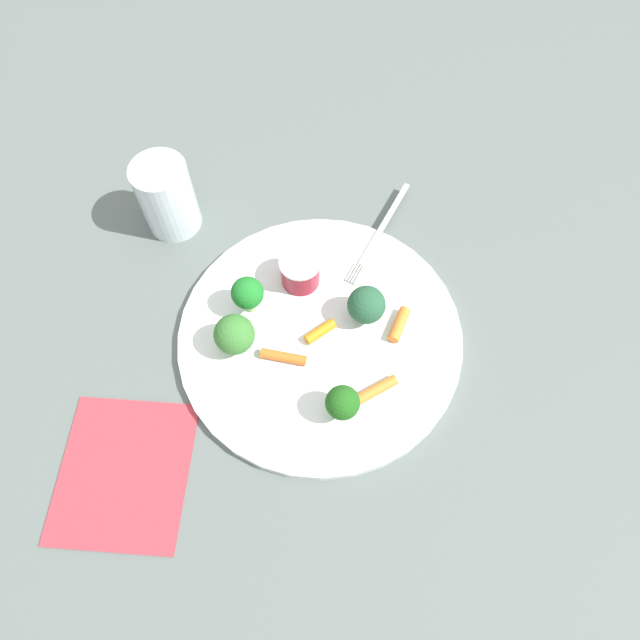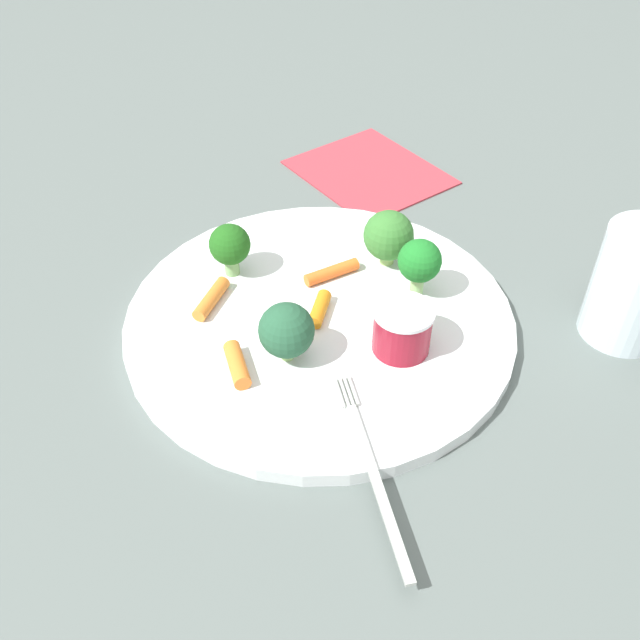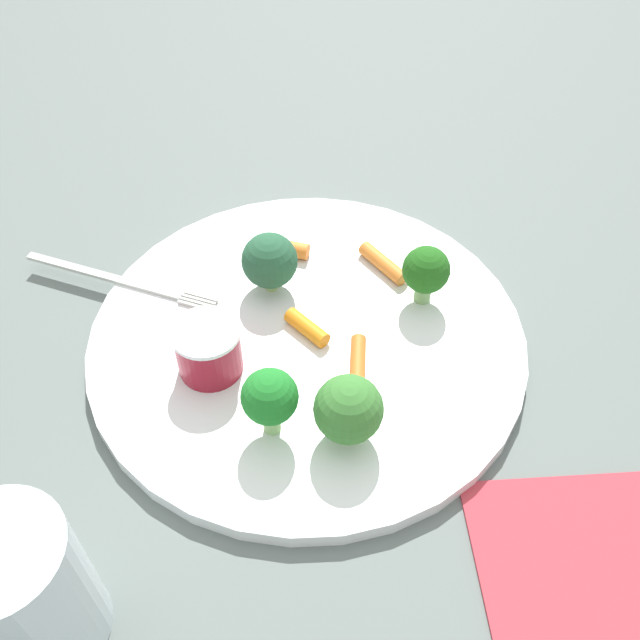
{
  "view_description": "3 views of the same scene",
  "coord_description": "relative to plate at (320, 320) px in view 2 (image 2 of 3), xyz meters",
  "views": [
    {
      "loc": [
        0.11,
        0.25,
        0.58
      ],
      "look_at": [
        -0.0,
        -0.01,
        0.03
      ],
      "focal_mm": 31.98,
      "sensor_mm": 36.0,
      "label": 1
    },
    {
      "loc": [
        -0.38,
        -0.19,
        0.39
      ],
      "look_at": [
        -0.02,
        -0.01,
        0.02
      ],
      "focal_mm": 39.86,
      "sensor_mm": 36.0,
      "label": 2
    },
    {
      "loc": [
        0.29,
        -0.16,
        0.39
      ],
      "look_at": [
        0.01,
        0.01,
        0.03
      ],
      "focal_mm": 39.6,
      "sensor_mm": 36.0,
      "label": 3
    }
  ],
  "objects": [
    {
      "name": "drinking_glass",
      "position": [
        0.1,
        -0.22,
        0.04
      ],
      "size": [
        0.07,
        0.07,
        0.09
      ],
      "primitive_type": "cylinder",
      "color": "silver",
      "rests_on": "ground_plane"
    },
    {
      "name": "broccoli_floret_1",
      "position": [
        0.06,
        -0.06,
        0.04
      ],
      "size": [
        0.04,
        0.04,
        0.05
      ],
      "color": "#8EBF73",
      "rests_on": "plate"
    },
    {
      "name": "broccoli_floret_3",
      "position": [
        0.09,
        -0.02,
        0.03
      ],
      "size": [
        0.04,
        0.04,
        0.05
      ],
      "color": "#99C068",
      "rests_on": "plate"
    },
    {
      "name": "broccoli_floret_0",
      "position": [
        -0.05,
        -0.0,
        0.03
      ],
      "size": [
        0.04,
        0.04,
        0.05
      ],
      "color": "#99C571",
      "rests_on": "plate"
    },
    {
      "name": "plate",
      "position": [
        0.0,
        0.0,
        0.0
      ],
      "size": [
        0.31,
        0.31,
        0.01
      ],
      "primitive_type": "cylinder",
      "color": "white",
      "rests_on": "ground_plane"
    },
    {
      "name": "napkin",
      "position": [
        0.24,
        0.06,
        -0.0
      ],
      "size": [
        0.18,
        0.19,
        0.0
      ],
      "primitive_type": "cube",
      "rotation": [
        0.0,
        0.0,
        -0.47
      ],
      "color": "#B03640",
      "rests_on": "ground_plane"
    },
    {
      "name": "carrot_stick_0",
      "position": [
        -0.0,
        0.0,
        0.01
      ],
      "size": [
        0.04,
        0.02,
        0.01
      ],
      "primitive_type": "cylinder",
      "rotation": [
        1.57,
        0.0,
        1.8
      ],
      "color": "orange",
      "rests_on": "plate"
    },
    {
      "name": "carrot_stick_2",
      "position": [
        -0.03,
        0.08,
        0.01
      ],
      "size": [
        0.05,
        0.02,
        0.01
      ],
      "primitive_type": "cylinder",
      "rotation": [
        1.57,
        0.0,
        4.83
      ],
      "color": "orange",
      "rests_on": "plate"
    },
    {
      "name": "fork",
      "position": [
        -0.12,
        -0.1,
        0.01
      ],
      "size": [
        0.13,
        0.11,
        0.0
      ],
      "color": "beige",
      "rests_on": "plate"
    },
    {
      "name": "sauce_cup",
      "position": [
        -0.01,
        -0.07,
        0.03
      ],
      "size": [
        0.05,
        0.05,
        0.04
      ],
      "color": "maroon",
      "rests_on": "plate"
    },
    {
      "name": "broccoli_floret_2",
      "position": [
        0.01,
        0.09,
        0.03
      ],
      "size": [
        0.04,
        0.04,
        0.05
      ],
      "color": "#82B46E",
      "rests_on": "plate"
    },
    {
      "name": "carrot_stick_3",
      "position": [
        0.05,
        0.01,
        0.01
      ],
      "size": [
        0.05,
        0.04,
        0.01
      ],
      "primitive_type": "cylinder",
      "rotation": [
        1.57,
        0.0,
        4.11
      ],
      "color": "orange",
      "rests_on": "plate"
    },
    {
      "name": "ground_plane",
      "position": [
        0.0,
        0.0,
        -0.01
      ],
      "size": [
        2.4,
        2.4,
        0.0
      ],
      "primitive_type": "plane",
      "color": "#596461"
    },
    {
      "name": "carrot_stick_1",
      "position": [
        -0.08,
        0.03,
        0.01
      ],
      "size": [
        0.04,
        0.04,
        0.01
      ],
      "primitive_type": "cylinder",
      "rotation": [
        1.57,
        0.0,
        5.47
      ],
      "color": "orange",
      "rests_on": "plate"
    }
  ]
}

